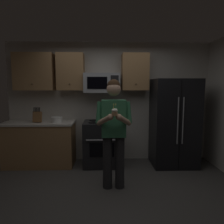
{
  "coord_description": "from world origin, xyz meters",
  "views": [
    {
      "loc": [
        -0.07,
        -2.94,
        1.65
      ],
      "look_at": [
        0.03,
        0.32,
        1.25
      ],
      "focal_mm": 33.57,
      "sensor_mm": 36.0,
      "label": 1
    }
  ],
  "objects_px": {
    "bowl_large_white": "(57,119)",
    "person": "(114,128)",
    "microwave": "(102,83)",
    "cupcake": "(115,112)",
    "refrigerator": "(174,123)",
    "knife_block": "(37,117)",
    "oven_range": "(102,143)"
  },
  "relations": [
    {
      "from": "microwave",
      "to": "refrigerator",
      "type": "height_order",
      "value": "microwave"
    },
    {
      "from": "bowl_large_white",
      "to": "cupcake",
      "type": "relative_size",
      "value": 1.33
    },
    {
      "from": "oven_range",
      "to": "cupcake",
      "type": "distance_m",
      "value": 1.62
    },
    {
      "from": "knife_block",
      "to": "cupcake",
      "type": "relative_size",
      "value": 1.84
    },
    {
      "from": "microwave",
      "to": "person",
      "type": "bearing_deg",
      "value": -80.09
    },
    {
      "from": "knife_block",
      "to": "person",
      "type": "relative_size",
      "value": 0.18
    },
    {
      "from": "refrigerator",
      "to": "cupcake",
      "type": "xyz_separation_m",
      "value": [
        -1.3,
        -1.34,
        0.39
      ]
    },
    {
      "from": "refrigerator",
      "to": "cupcake",
      "type": "relative_size",
      "value": 10.35
    },
    {
      "from": "refrigerator",
      "to": "person",
      "type": "bearing_deg",
      "value": -142.13
    },
    {
      "from": "bowl_large_white",
      "to": "person",
      "type": "relative_size",
      "value": 0.13
    },
    {
      "from": "bowl_large_white",
      "to": "knife_block",
      "type": "bearing_deg",
      "value": -178.77
    },
    {
      "from": "refrigerator",
      "to": "microwave",
      "type": "bearing_deg",
      "value": 173.97
    },
    {
      "from": "microwave",
      "to": "bowl_large_white",
      "type": "relative_size",
      "value": 3.19
    },
    {
      "from": "knife_block",
      "to": "bowl_large_white",
      "type": "relative_size",
      "value": 1.38
    },
    {
      "from": "refrigerator",
      "to": "person",
      "type": "xyz_separation_m",
      "value": [
        -1.3,
        -1.01,
        0.1
      ]
    },
    {
      "from": "microwave",
      "to": "cupcake",
      "type": "relative_size",
      "value": 4.26
    },
    {
      "from": "microwave",
      "to": "knife_block",
      "type": "height_order",
      "value": "microwave"
    },
    {
      "from": "bowl_large_white",
      "to": "oven_range",
      "type": "bearing_deg",
      "value": 1.31
    },
    {
      "from": "oven_range",
      "to": "cupcake",
      "type": "bearing_deg",
      "value": -81.58
    },
    {
      "from": "bowl_large_white",
      "to": "person",
      "type": "bearing_deg",
      "value": -42.11
    },
    {
      "from": "refrigerator",
      "to": "knife_block",
      "type": "distance_m",
      "value": 2.82
    },
    {
      "from": "oven_range",
      "to": "refrigerator",
      "type": "distance_m",
      "value": 1.56
    },
    {
      "from": "knife_block",
      "to": "person",
      "type": "distance_m",
      "value": 1.83
    },
    {
      "from": "oven_range",
      "to": "cupcake",
      "type": "xyz_separation_m",
      "value": [
        0.2,
        -1.38,
        0.83
      ]
    },
    {
      "from": "microwave",
      "to": "knife_block",
      "type": "relative_size",
      "value": 2.31
    },
    {
      "from": "cupcake",
      "to": "refrigerator",
      "type": "bearing_deg",
      "value": 45.88
    },
    {
      "from": "microwave",
      "to": "bowl_large_white",
      "type": "distance_m",
      "value": 1.2
    },
    {
      "from": "microwave",
      "to": "knife_block",
      "type": "bearing_deg",
      "value": -173.55
    },
    {
      "from": "oven_range",
      "to": "knife_block",
      "type": "xyz_separation_m",
      "value": [
        -1.32,
        -0.03,
        0.57
      ]
    },
    {
      "from": "microwave",
      "to": "cupcake",
      "type": "bearing_deg",
      "value": -82.24
    },
    {
      "from": "knife_block",
      "to": "bowl_large_white",
      "type": "bearing_deg",
      "value": 1.23
    },
    {
      "from": "refrigerator",
      "to": "cupcake",
      "type": "distance_m",
      "value": 1.9
    }
  ]
}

